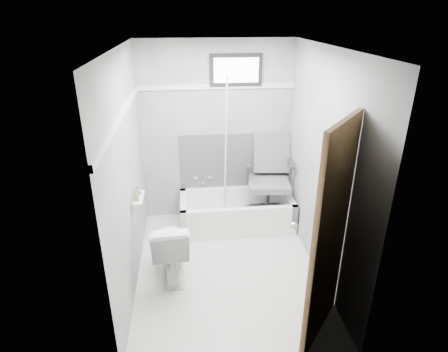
{
  "coord_description": "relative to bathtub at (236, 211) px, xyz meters",
  "views": [
    {
      "loc": [
        -0.41,
        -3.46,
        2.7
      ],
      "look_at": [
        0.0,
        0.35,
        1.0
      ],
      "focal_mm": 30.0,
      "sensor_mm": 36.0,
      "label": 1
    }
  ],
  "objects": [
    {
      "name": "wall_front",
      "position": [
        -0.23,
        -2.23,
        0.99
      ],
      "size": [
        2.0,
        0.02,
        2.4
      ],
      "primitive_type": "cube",
      "color": "slate",
      "rests_on": "floor"
    },
    {
      "name": "trim_back",
      "position": [
        -0.23,
        0.36,
        1.61
      ],
      "size": [
        2.0,
        0.02,
        0.06
      ],
      "primitive_type": "cube",
      "color": "white",
      "rests_on": "wall_back"
    },
    {
      "name": "window",
      "position": [
        0.02,
        0.36,
        1.81
      ],
      "size": [
        0.66,
        0.04,
        0.4
      ],
      "primitive_type": null,
      "color": "black",
      "rests_on": "wall_back"
    },
    {
      "name": "wall_right",
      "position": [
        0.77,
        -0.93,
        0.99
      ],
      "size": [
        0.02,
        2.6,
        2.4
      ],
      "primitive_type": "cube",
      "color": "slate",
      "rests_on": "floor"
    },
    {
      "name": "backerboard",
      "position": [
        0.02,
        0.36,
        0.59
      ],
      "size": [
        1.5,
        0.02,
        0.78
      ],
      "primitive_type": "cube",
      "color": "#4C4C4F",
      "rests_on": "wall_back"
    },
    {
      "name": "door",
      "position": [
        0.75,
        -2.21,
        0.79
      ],
      "size": [
        0.78,
        0.78,
        2.0
      ],
      "primitive_type": null,
      "color": "brown",
      "rests_on": "floor"
    },
    {
      "name": "office_chair",
      "position": [
        0.43,
        0.03,
        0.46
      ],
      "size": [
        0.7,
        0.7,
        1.11
      ],
      "primitive_type": null,
      "rotation": [
        0.0,
        0.0,
        -0.11
      ],
      "color": "#5C5B60",
      "rests_on": "bathtub"
    },
    {
      "name": "faucet",
      "position": [
        -0.43,
        0.34,
        0.34
      ],
      "size": [
        0.26,
        0.1,
        0.16
      ],
      "primitive_type": null,
      "color": "silver",
      "rests_on": "wall_back"
    },
    {
      "name": "floor",
      "position": [
        -0.23,
        -0.93,
        -0.21
      ],
      "size": [
        2.6,
        2.6,
        0.0
      ],
      "primitive_type": "plane",
      "color": "white",
      "rests_on": "ground"
    },
    {
      "name": "ceiling",
      "position": [
        -0.23,
        -0.93,
        2.19
      ],
      "size": [
        2.6,
        2.6,
        0.0
      ],
      "primitive_type": "plane",
      "rotation": [
        3.14,
        0.0,
        0.0
      ],
      "color": "silver",
      "rests_on": "floor"
    },
    {
      "name": "shelf",
      "position": [
        -1.16,
        -0.83,
        0.69
      ],
      "size": [
        0.1,
        0.32,
        0.02
      ],
      "primitive_type": "cube",
      "color": "white",
      "rests_on": "wall_left"
    },
    {
      "name": "wall_left",
      "position": [
        -1.23,
        -0.93,
        0.99
      ],
      "size": [
        0.02,
        2.6,
        2.4
      ],
      "primitive_type": "cube",
      "color": "slate",
      "rests_on": "floor"
    },
    {
      "name": "soap_bottle_a",
      "position": [
        -1.17,
        -0.91,
        0.76
      ],
      "size": [
        0.06,
        0.06,
        0.12
      ],
      "primitive_type": "imported",
      "rotation": [
        0.0,
        0.0,
        0.22
      ],
      "color": "#9E8B4F",
      "rests_on": "shelf"
    },
    {
      "name": "trim_left",
      "position": [
        -1.22,
        -0.93,
        1.61
      ],
      "size": [
        0.02,
        2.6,
        0.06
      ],
      "primitive_type": "cube",
      "color": "white",
      "rests_on": "wall_left"
    },
    {
      "name": "soap_bottle_b",
      "position": [
        -1.17,
        -0.77,
        0.75
      ],
      "size": [
        0.11,
        0.11,
        0.1
      ],
      "primitive_type": "imported",
      "rotation": [
        0.0,
        0.0,
        0.83
      ],
      "color": "slate",
      "rests_on": "shelf"
    },
    {
      "name": "pole",
      "position": [
        -0.13,
        0.13,
        0.84
      ],
      "size": [
        0.02,
        0.31,
        1.93
      ],
      "primitive_type": "cylinder",
      "rotation": [
        0.15,
        0.0,
        0.0
      ],
      "color": "white",
      "rests_on": "bathtub"
    },
    {
      "name": "bathtub",
      "position": [
        0.0,
        0.0,
        0.0
      ],
      "size": [
        1.5,
        0.7,
        0.42
      ],
      "primitive_type": null,
      "color": "white",
      "rests_on": "floor"
    },
    {
      "name": "toilet",
      "position": [
        -0.85,
        -0.96,
        0.14
      ],
      "size": [
        0.43,
        0.73,
        0.7
      ],
      "primitive_type": "imported",
      "rotation": [
        0.0,
        0.0,
        3.18
      ],
      "color": "white",
      "rests_on": "floor"
    },
    {
      "name": "wall_back",
      "position": [
        -0.23,
        0.37,
        0.99
      ],
      "size": [
        2.0,
        0.02,
        2.4
      ],
      "primitive_type": "cube",
      "color": "slate",
      "rests_on": "floor"
    }
  ]
}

